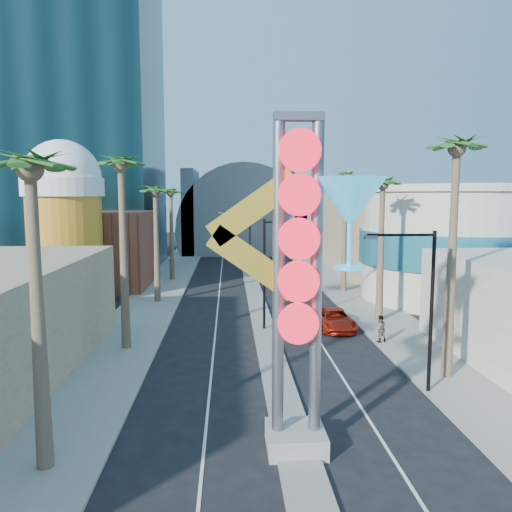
{
  "coord_description": "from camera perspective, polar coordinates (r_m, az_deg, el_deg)",
  "views": [
    {
      "loc": [
        -2.5,
        -14.94,
        9.6
      ],
      "look_at": [
        -0.58,
        20.13,
        5.39
      ],
      "focal_mm": 35.0,
      "sensor_mm": 36.0,
      "label": 1
    }
  ],
  "objects": [
    {
      "name": "ground",
      "position": [
        17.93,
        5.96,
        -25.58
      ],
      "size": [
        240.0,
        240.0,
        0.0
      ],
      "primitive_type": "plane",
      "color": "black",
      "rests_on": "ground"
    },
    {
      "name": "sidewalk_west",
      "position": [
        51.32,
        -10.94,
        -3.99
      ],
      "size": [
        5.0,
        100.0,
        0.15
      ],
      "primitive_type": "cube",
      "color": "gray",
      "rests_on": "ground"
    },
    {
      "name": "sidewalk_east",
      "position": [
        52.24,
        10.23,
        -3.78
      ],
      "size": [
        5.0,
        100.0,
        0.15
      ],
      "primitive_type": "cube",
      "color": "gray",
      "rests_on": "ground"
    },
    {
      "name": "median",
      "position": [
        53.85,
        -0.42,
        -3.35
      ],
      "size": [
        1.6,
        84.0,
        0.15
      ],
      "primitive_type": "cube",
      "color": "gray",
      "rests_on": "ground"
    },
    {
      "name": "hotel_tower",
      "position": [
        71.4,
        -20.02,
        18.89
      ],
      "size": [
        20.0,
        20.0,
        50.0
      ],
      "primitive_type": "cube",
      "color": "black",
      "rests_on": "ground"
    },
    {
      "name": "brick_filler_west",
      "position": [
        54.92,
        -17.35,
        0.67
      ],
      "size": [
        10.0,
        10.0,
        8.0
      ],
      "primitive_type": "cube",
      "color": "brown",
      "rests_on": "ground"
    },
    {
      "name": "filler_east",
      "position": [
        65.76,
        13.23,
        2.64
      ],
      "size": [
        10.0,
        20.0,
        10.0
      ],
      "primitive_type": "cube",
      "color": "#9A7E63",
      "rests_on": "ground"
    },
    {
      "name": "beer_mug",
      "position": [
        47.25,
        -21.06,
        4.25
      ],
      "size": [
        7.0,
        7.0,
        14.5
      ],
      "color": "#C07519",
      "rests_on": "ground"
    },
    {
      "name": "turquoise_building",
      "position": [
        49.58,
        21.31,
        1.33
      ],
      "size": [
        16.6,
        16.6,
        10.6
      ],
      "color": "#BBAE9E",
      "rests_on": "ground"
    },
    {
      "name": "canopy",
      "position": [
        87.13,
        -1.48,
        3.35
      ],
      "size": [
        22.0,
        16.0,
        22.0
      ],
      "color": "slate",
      "rests_on": "ground"
    },
    {
      "name": "neon_sign",
      "position": [
        18.35,
        7.3,
        -0.4
      ],
      "size": [
        6.53,
        2.6,
        12.55
      ],
      "color": "gray",
      "rests_on": "ground"
    },
    {
      "name": "streetlight_0",
      "position": [
        35.39,
        1.84,
        -0.84
      ],
      "size": [
        3.79,
        0.25,
        8.0
      ],
      "color": "black",
      "rests_on": "ground"
    },
    {
      "name": "streetlight_1",
      "position": [
        59.16,
        -1.23,
        2.26
      ],
      "size": [
        3.79,
        0.25,
        8.0
      ],
      "color": "black",
      "rests_on": "ground"
    },
    {
      "name": "streetlight_2",
      "position": [
        25.18,
        18.48,
        -4.44
      ],
      "size": [
        3.45,
        0.25,
        8.0
      ],
      "color": "black",
      "rests_on": "ground"
    },
    {
      "name": "palm_0",
      "position": [
        18.15,
        -24.33,
        7.28
      ],
      "size": [
        2.4,
        2.4,
        11.7
      ],
      "color": "brown",
      "rests_on": "ground"
    },
    {
      "name": "palm_1",
      "position": [
        31.64,
        -15.17,
        8.82
      ],
      "size": [
        2.4,
        2.4,
        12.7
      ],
      "color": "brown",
      "rests_on": "ground"
    },
    {
      "name": "palm_2",
      "position": [
        45.41,
        -11.44,
        6.55
      ],
      "size": [
        2.4,
        2.4,
        11.2
      ],
      "color": "brown",
      "rests_on": "ground"
    },
    {
      "name": "palm_3",
      "position": [
        57.31,
        -9.71,
        6.62
      ],
      "size": [
        2.4,
        2.4,
        11.2
      ],
      "color": "brown",
      "rests_on": "ground"
    },
    {
      "name": "palm_5",
      "position": [
        27.51,
        21.92,
        9.82
      ],
      "size": [
        2.4,
        2.4,
        13.2
      ],
      "color": "brown",
      "rests_on": "ground"
    },
    {
      "name": "palm_6",
      "position": [
        38.69,
        14.27,
        7.12
      ],
      "size": [
        2.4,
        2.4,
        11.7
      ],
      "color": "brown",
      "rests_on": "ground"
    },
    {
      "name": "palm_7",
      "position": [
        50.29,
        10.19,
        8.12
      ],
      "size": [
        2.4,
        2.4,
        12.7
      ],
      "color": "brown",
      "rests_on": "ground"
    },
    {
      "name": "red_pickup",
      "position": [
        36.96,
        8.93,
        -7.13
      ],
      "size": [
        2.57,
        5.32,
        1.46
      ],
      "primitive_type": "imported",
      "rotation": [
        0.0,
        0.0,
        0.03
      ],
      "color": "#AD1E0D",
      "rests_on": "ground"
    },
    {
      "name": "pedestrian_b",
      "position": [
        33.8,
        13.97,
        -8.05
      ],
      "size": [
        1.0,
        0.86,
        1.77
      ],
      "primitive_type": "imported",
      "rotation": [
        0.0,
        0.0,
        3.4
      ],
      "color": "gray",
      "rests_on": "sidewalk_east"
    }
  ]
}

